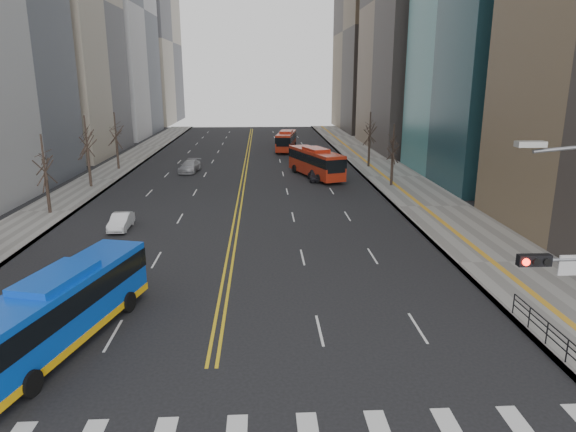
{
  "coord_description": "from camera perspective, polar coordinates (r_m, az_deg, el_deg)",
  "views": [
    {
      "loc": [
        2.13,
        -13.38,
        11.27
      ],
      "look_at": [
        3.56,
        14.27,
        3.8
      ],
      "focal_mm": 32.0,
      "sensor_mm": 36.0,
      "label": 1
    }
  ],
  "objects": [
    {
      "name": "street_trees",
      "position": [
        49.25,
        -13.95,
        7.2
      ],
      "size": [
        35.2,
        47.2,
        7.6
      ],
      "color": "black",
      "rests_on": "ground"
    },
    {
      "name": "car_dark_mid",
      "position": [
        58.39,
        3.09,
        4.63
      ],
      "size": [
        1.62,
        4.0,
        1.36
      ],
      "primitive_type": "imported",
      "rotation": [
        0.0,
        0.0,
        -0.0
      ],
      "color": "black",
      "rests_on": "ground"
    },
    {
      "name": "car_silver",
      "position": [
        64.67,
        -10.84,
        5.45
      ],
      "size": [
        2.66,
        5.2,
        1.45
      ],
      "primitive_type": "imported",
      "rotation": [
        0.0,
        0.0,
        -0.13
      ],
      "color": "gray",
      "rests_on": "ground"
    },
    {
      "name": "car_dark_far",
      "position": [
        78.33,
        2.94,
        7.3
      ],
      "size": [
        3.58,
        5.22,
        1.33
      ],
      "primitive_type": "imported",
      "rotation": [
        0.0,
        0.0,
        0.32
      ],
      "color": "black",
      "rests_on": "ground"
    },
    {
      "name": "red_bus_far",
      "position": [
        82.45,
        -0.2,
        8.5
      ],
      "size": [
        3.86,
        10.25,
        3.21
      ],
      "color": "#A72511",
      "rests_on": "ground"
    },
    {
      "name": "sidewalk_right",
      "position": [
        61.4,
        11.61,
        4.29
      ],
      "size": [
        7.0,
        130.0,
        0.15
      ],
      "primitive_type": "cube",
      "color": "slate",
      "rests_on": "ground"
    },
    {
      "name": "pedestrian_railing",
      "position": [
        25.16,
        26.86,
        -11.18
      ],
      "size": [
        0.06,
        6.06,
        1.02
      ],
      "color": "black",
      "rests_on": "sidewalk_right"
    },
    {
      "name": "centerline",
      "position": [
        69.34,
        -4.71,
        5.7
      ],
      "size": [
        0.55,
        100.0,
        0.01
      ],
      "color": "gold",
      "rests_on": "ground"
    },
    {
      "name": "sidewalk_left",
      "position": [
        62.3,
        -20.36,
        3.8
      ],
      "size": [
        5.0,
        130.0,
        0.15
      ],
      "primitive_type": "cube",
      "color": "slate",
      "rests_on": "ground"
    },
    {
      "name": "car_white",
      "position": [
        41.39,
        -18.07,
        -0.58
      ],
      "size": [
        1.33,
        3.74,
        1.23
      ],
      "primitive_type": "imported",
      "rotation": [
        0.0,
        0.0,
        0.01
      ],
      "color": "white",
      "rests_on": "ground"
    },
    {
      "name": "blue_bus",
      "position": [
        24.4,
        -24.02,
        -9.31
      ],
      "size": [
        5.14,
        11.5,
        3.3
      ],
      "color": "blue",
      "rests_on": "ground"
    },
    {
      "name": "red_bus_near",
      "position": [
        60.16,
        3.09,
        6.14
      ],
      "size": [
        5.8,
        11.06,
        3.44
      ],
      "color": "#A72511",
      "rests_on": "ground"
    }
  ]
}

